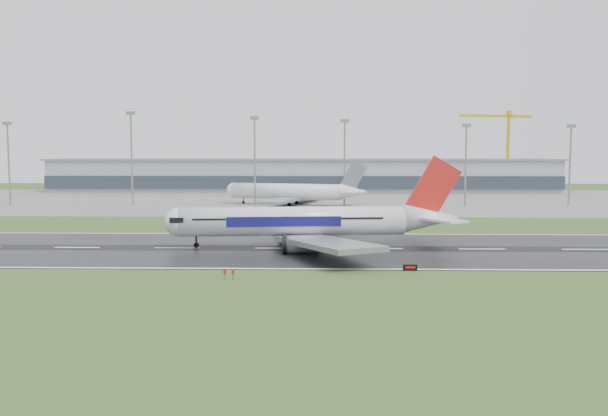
{
  "coord_description": "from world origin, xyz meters",
  "views": [
    {
      "loc": [
        8.23,
        -122.16,
        18.98
      ],
      "look_at": [
        4.83,
        12.0,
        7.0
      ],
      "focal_mm": 37.08,
      "sensor_mm": 36.0,
      "label": 1
    }
  ],
  "objects": [
    {
      "name": "runway",
      "position": [
        0.0,
        0.0,
        0.05
      ],
      "size": [
        400.0,
        45.0,
        0.1
      ],
      "primitive_type": "cube",
      "color": "black",
      "rests_on": "ground"
    },
    {
      "name": "floodmast_3",
      "position": [
        16.93,
        100.0,
        14.68
      ],
      "size": [
        0.64,
        0.64,
        29.35
      ],
      "primitive_type": "cylinder",
      "color": "gray",
      "rests_on": "ground"
    },
    {
      "name": "floodmast_4",
      "position": [
        59.48,
        100.0,
        13.84
      ],
      "size": [
        0.64,
        0.64,
        27.67
      ],
      "primitive_type": "cylinder",
      "color": "gray",
      "rests_on": "ground"
    },
    {
      "name": "main_airliner",
      "position": [
        7.01,
        2.62,
        8.79
      ],
      "size": [
        64.3,
        61.79,
        17.38
      ],
      "primitive_type": null,
      "rotation": [
        0.0,
        0.0,
        0.1
      ],
      "color": "silver",
      "rests_on": "runway"
    },
    {
      "name": "terminal",
      "position": [
        0.0,
        185.0,
        7.5
      ],
      "size": [
        240.0,
        36.0,
        15.0
      ],
      "primitive_type": "cube",
      "color": "#90929B",
      "rests_on": "ground"
    },
    {
      "name": "apron",
      "position": [
        0.0,
        125.0,
        0.04
      ],
      "size": [
        400.0,
        130.0,
        0.08
      ],
      "primitive_type": "cube",
      "color": "slate",
      "rests_on": "ground"
    },
    {
      "name": "runway_sign",
      "position": [
        22.73,
        -22.6,
        0.52
      ],
      "size": [
        2.31,
        0.64,
        1.04
      ],
      "primitive_type": null,
      "rotation": [
        0.0,
        0.0,
        -0.17
      ],
      "color": "black",
      "rests_on": "ground"
    },
    {
      "name": "ground",
      "position": [
        0.0,
        0.0,
        0.0
      ],
      "size": [
        520.0,
        520.0,
        0.0
      ],
      "primitive_type": "plane",
      "color": "#2E4E1C",
      "rests_on": "ground"
    },
    {
      "name": "floodmast_0",
      "position": [
        -103.2,
        100.0,
        14.29
      ],
      "size": [
        0.64,
        0.64,
        28.58
      ],
      "primitive_type": "cylinder",
      "color": "gray",
      "rests_on": "ground"
    },
    {
      "name": "floodmast_2",
      "position": [
        -14.89,
        100.0,
        15.21
      ],
      "size": [
        0.64,
        0.64,
        30.42
      ],
      "primitive_type": "cylinder",
      "color": "gray",
      "rests_on": "ground"
    },
    {
      "name": "floodmast_5",
      "position": [
        95.77,
        100.0,
        13.71
      ],
      "size": [
        0.64,
        0.64,
        27.42
      ],
      "primitive_type": "cylinder",
      "color": "gray",
      "rests_on": "ground"
    },
    {
      "name": "tower_crane",
      "position": [
        103.74,
        200.0,
        20.06
      ],
      "size": [
        39.35,
        13.17,
        40.13
      ],
      "primitive_type": null,
      "rotation": [
        0.0,
        0.0,
        0.28
      ],
      "color": "#D0A408",
      "rests_on": "ground"
    },
    {
      "name": "parked_airliner",
      "position": [
        -1.82,
        101.7,
        7.93
      ],
      "size": [
        65.72,
        63.26,
        15.7
      ],
      "primitive_type": null,
      "rotation": [
        0.0,
        0.0,
        -0.29
      ],
      "color": "silver",
      "rests_on": "apron"
    },
    {
      "name": "floodmast_1",
      "position": [
        -58.83,
        100.0,
        16.08
      ],
      "size": [
        0.64,
        0.64,
        32.16
      ],
      "primitive_type": "cylinder",
      "color": "gray",
      "rests_on": "ground"
    }
  ]
}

